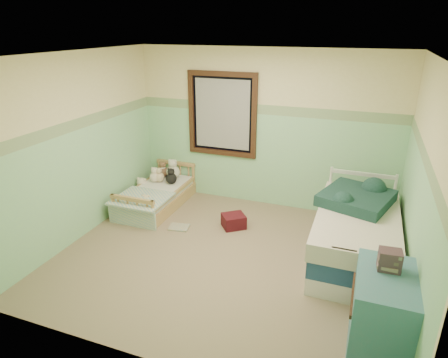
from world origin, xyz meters
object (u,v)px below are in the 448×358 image
(toddler_bed_frame, at_px, (157,201))
(dresser, at_px, (381,314))
(plush_floor_cream, at_px, (143,192))
(twin_bed_frame, at_px, (353,252))
(floor_book, at_px, (179,227))
(red_pillow, at_px, (234,221))
(plush_floor_tan, at_px, (147,209))

(toddler_bed_frame, height_order, dresser, dresser)
(plush_floor_cream, distance_m, twin_bed_frame, 3.57)
(plush_floor_cream, distance_m, dresser, 4.37)
(toddler_bed_frame, relative_size, dresser, 1.84)
(twin_bed_frame, bearing_deg, floor_book, -179.31)
(dresser, xyz_separation_m, red_pillow, (-2.00, 1.76, -0.30))
(twin_bed_frame, distance_m, red_pillow, 1.73)
(twin_bed_frame, height_order, red_pillow, twin_bed_frame)
(toddler_bed_frame, height_order, plush_floor_cream, plush_floor_cream)
(dresser, bearing_deg, plush_floor_cream, 150.21)
(plush_floor_tan, height_order, dresser, dresser)
(plush_floor_tan, height_order, red_pillow, plush_floor_tan)
(dresser, bearing_deg, red_pillow, 138.55)
(plush_floor_cream, xyz_separation_m, twin_bed_frame, (3.50, -0.69, -0.02))
(red_pillow, distance_m, floor_book, 0.81)
(red_pillow, xyz_separation_m, floor_book, (-0.74, -0.32, -0.09))
(twin_bed_frame, bearing_deg, plush_floor_cream, 168.81)
(plush_floor_tan, relative_size, red_pillow, 0.76)
(toddler_bed_frame, distance_m, dresser, 3.98)
(toddler_bed_frame, relative_size, plush_floor_tan, 6.07)
(dresser, distance_m, floor_book, 3.12)
(toddler_bed_frame, relative_size, floor_book, 5.15)
(floor_book, bearing_deg, plush_floor_cream, 136.02)
(red_pillow, bearing_deg, twin_bed_frame, -9.50)
(toddler_bed_frame, distance_m, plush_floor_tan, 0.38)
(plush_floor_tan, distance_m, dresser, 3.77)
(toddler_bed_frame, bearing_deg, floor_book, -39.94)
(plush_floor_tan, xyz_separation_m, floor_book, (0.64, -0.19, -0.11))
(toddler_bed_frame, bearing_deg, dresser, -30.52)
(dresser, relative_size, red_pillow, 2.53)
(twin_bed_frame, bearing_deg, plush_floor_tan, 177.10)
(red_pillow, bearing_deg, floor_book, -157.04)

